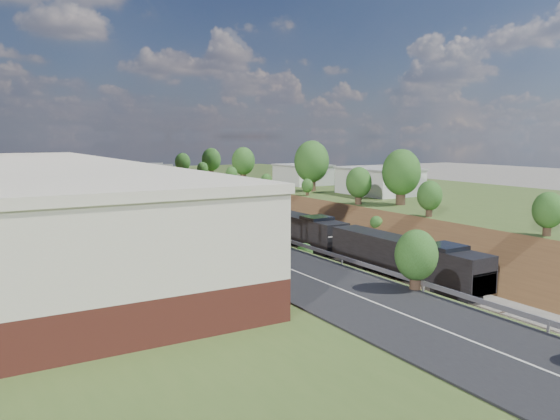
{
  "coord_description": "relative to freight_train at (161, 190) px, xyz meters",
  "views": [
    {
      "loc": [
        -34.94,
        -15.66,
        14.26
      ],
      "look_at": [
        -3.83,
        37.23,
        6.0
      ],
      "focal_mm": 35.0,
      "sensor_mm": 36.0,
      "label": 1
    }
  ],
  "objects": [
    {
      "name": "embankment_left",
      "position": [
        -13.6,
        -39.54,
        -2.74
      ],
      "size": [
        10.0,
        180.0,
        10.0
      ],
      "primitive_type": "cube",
      "rotation": [
        0.0,
        0.79,
        0.0
      ],
      "color": "brown",
      "rests_on": "ground"
    },
    {
      "name": "road",
      "position": [
        -18.1,
        -39.54,
        2.31
      ],
      "size": [
        8.0,
        180.0,
        0.1
      ],
      "primitive_type": "cube",
      "color": "black",
      "rests_on": "platform_left"
    },
    {
      "name": "tree_right_large",
      "position": [
        14.4,
        -59.54,
        6.64
      ],
      "size": [
        5.25,
        5.25,
        7.61
      ],
      "color": "#473323",
      "rests_on": "platform_right"
    },
    {
      "name": "rail_right_track",
      "position": [
        -0.0,
        -39.54,
        -2.65
      ],
      "size": [
        1.58,
        180.0,
        0.18
      ],
      "primitive_type": "cube",
      "color": "gray",
      "rests_on": "ground"
    },
    {
      "name": "white_building_far",
      "position": [
        20.4,
        -25.54,
        4.06
      ],
      "size": [
        8.0,
        10.0,
        3.6
      ],
      "primitive_type": "cube",
      "color": "silver",
      "rests_on": "platform_right"
    },
    {
      "name": "platform_right",
      "position": [
        30.4,
        -39.54,
        -0.24
      ],
      "size": [
        44.0,
        180.0,
        5.0
      ],
      "primitive_type": "cube",
      "color": "#425924",
      "rests_on": "ground"
    },
    {
      "name": "embankment_right",
      "position": [
        8.4,
        -39.54,
        -2.74
      ],
      "size": [
        10.0,
        180.0,
        10.0
      ],
      "primitive_type": "cube",
      "rotation": [
        0.0,
        0.79,
        0.0
      ],
      "color": "brown",
      "rests_on": "ground"
    },
    {
      "name": "rail_left_track",
      "position": [
        -5.2,
        -39.54,
        -2.65
      ],
      "size": [
        1.58,
        180.0,
        0.18
      ],
      "primitive_type": "cube",
      "color": "gray",
      "rests_on": "ground"
    },
    {
      "name": "freight_train",
      "position": [
        0.0,
        0.0,
        0.0
      ],
      "size": [
        3.26,
        165.53,
        4.81
      ],
      "color": "black",
      "rests_on": "ground"
    },
    {
      "name": "suv",
      "position": [
        -18.68,
        -58.16,
        3.28
      ],
      "size": [
        3.44,
        6.79,
        1.84
      ],
      "primitive_type": "imported",
      "rotation": [
        0.0,
        0.0,
        0.06
      ],
      "color": "black",
      "rests_on": "road"
    },
    {
      "name": "commercial_building",
      "position": [
        -30.6,
        -61.54,
        5.77
      ],
      "size": [
        14.3,
        62.3,
        7.0
      ],
      "color": "brown",
      "rests_on": "platform_left"
    },
    {
      "name": "guardrail",
      "position": [
        -14.0,
        -39.74,
        2.81
      ],
      "size": [
        0.1,
        171.0,
        0.7
      ],
      "color": "#99999E",
      "rests_on": "platform_left"
    },
    {
      "name": "white_building_near",
      "position": [
        20.9,
        -47.54,
        4.26
      ],
      "size": [
        9.0,
        12.0,
        4.0
      ],
      "primitive_type": "cube",
      "color": "silver",
      "rests_on": "platform_right"
    },
    {
      "name": "tree_left_crest",
      "position": [
        -14.4,
        -79.54,
        4.3
      ],
      "size": [
        2.45,
        2.45,
        3.55
      ],
      "color": "#473323",
      "rests_on": "platform_left"
    },
    {
      "name": "overpass",
      "position": [
        -2.6,
        22.46,
        2.18
      ],
      "size": [
        24.5,
        8.3,
        7.4
      ],
      "color": "gray",
      "rests_on": "ground"
    }
  ]
}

